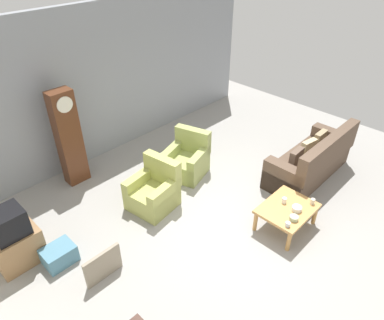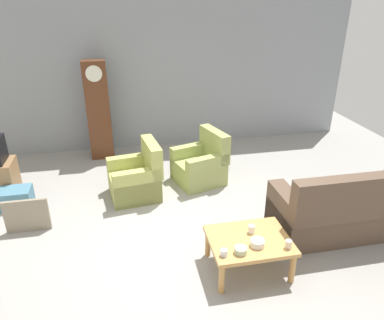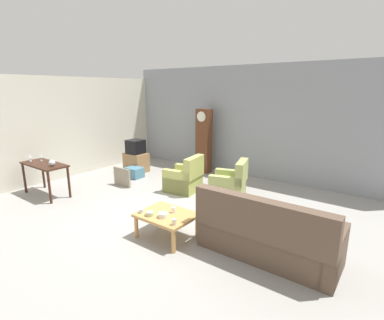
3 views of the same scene
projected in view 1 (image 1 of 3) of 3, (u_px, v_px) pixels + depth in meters
The scene contains 16 objects.
ground_plane at pixel (231, 223), 6.20m from camera, with size 10.40×10.40×0.00m, color #999691.
garage_door_wall at pixel (102, 83), 7.37m from camera, with size 8.40×0.16×3.20m, color gray.
couch_floral at pixel (311, 161), 7.16m from camera, with size 2.10×0.88×1.04m.
armchair_olive_near at pixel (154, 192), 6.43m from camera, with size 0.89×0.86×0.92m.
armchair_olive_far at pixel (187, 161), 7.27m from camera, with size 0.98×0.96×0.92m.
coffee_table_wood at pixel (287, 210), 5.92m from camera, with size 0.96×0.76×0.44m.
grandfather_clock at pixel (69, 138), 6.69m from camera, with size 0.44×0.30×1.96m.
tv_stand_cabinet at pixel (17, 247), 5.36m from camera, with size 0.68×0.52×0.59m, color #997047.
tv_crt at pixel (8, 223), 5.07m from camera, with size 0.48×0.44×0.42m, color black.
framed_picture_leaning at pixel (103, 265), 5.13m from camera, with size 0.60×0.05×0.50m, color gray.
storage_box_blue at pixel (59, 255), 5.42m from camera, with size 0.48×0.37×0.30m, color teal.
cup_white_porcelain at pixel (284, 200), 5.96m from camera, with size 0.08×0.08×0.10m, color white.
cup_blue_rimmed at pixel (288, 224), 5.51m from camera, with size 0.08×0.08×0.08m, color silver.
cup_cream_tall at pixel (313, 201), 5.94m from camera, with size 0.07×0.07×0.10m, color beige.
bowl_white_stacked at pixel (297, 208), 5.81m from camera, with size 0.16×0.16×0.08m, color white.
bowl_shallow_green at pixel (294, 218), 5.63m from camera, with size 0.14×0.14×0.07m, color #B2C69E.
Camera 1 is at (-3.70, -2.64, 4.42)m, focal length 32.83 mm.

